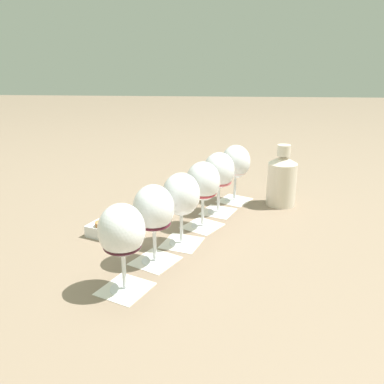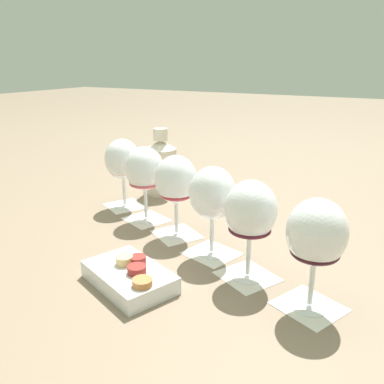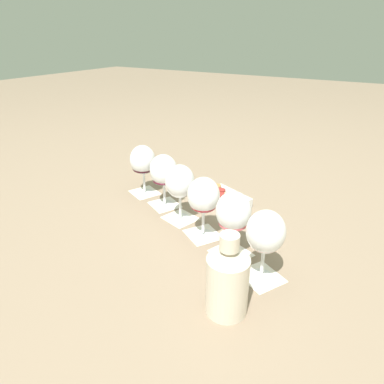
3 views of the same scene
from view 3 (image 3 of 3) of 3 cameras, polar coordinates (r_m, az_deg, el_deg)
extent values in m
plane|color=#7F6B56|center=(1.12, 0.22, -5.69)|extent=(8.00, 8.00, 0.00)
cube|color=silver|center=(0.93, 11.42, -13.64)|extent=(0.13, 0.13, 0.00)
cube|color=silver|center=(1.00, 6.53, -10.04)|extent=(0.13, 0.13, 0.00)
cube|color=silver|center=(1.08, 1.83, -7.07)|extent=(0.14, 0.13, 0.00)
cube|color=silver|center=(1.17, -1.95, -4.35)|extent=(0.12, 0.12, 0.00)
cube|color=silver|center=(1.26, -4.55, -2.09)|extent=(0.13, 0.13, 0.00)
cube|color=silver|center=(1.36, -7.87, -0.06)|extent=(0.13, 0.13, 0.00)
cylinder|color=white|center=(0.93, 11.44, -13.47)|extent=(0.06, 0.06, 0.01)
cylinder|color=white|center=(0.90, 11.68, -11.29)|extent=(0.01, 0.01, 0.08)
ellipsoid|color=white|center=(0.85, 12.20, -6.49)|extent=(0.10, 0.10, 0.11)
ellipsoid|color=pink|center=(0.87, 12.02, -8.09)|extent=(0.08, 0.08, 0.04)
cylinder|color=white|center=(1.00, 6.54, -9.86)|extent=(0.06, 0.06, 0.01)
cylinder|color=white|center=(0.98, 6.66, -7.76)|extent=(0.01, 0.01, 0.08)
ellipsoid|color=white|center=(0.93, 6.93, -3.18)|extent=(0.10, 0.10, 0.11)
ellipsoid|color=#CD525D|center=(0.95, 6.81, -5.20)|extent=(0.08, 0.08, 0.02)
cylinder|color=white|center=(1.08, 1.83, -6.90)|extent=(0.06, 0.06, 0.01)
cylinder|color=white|center=(1.05, 1.87, -4.88)|extent=(0.01, 0.01, 0.08)
ellipsoid|color=white|center=(1.01, 1.94, -0.54)|extent=(0.10, 0.10, 0.11)
ellipsoid|color=maroon|center=(1.03, 1.91, -2.19)|extent=(0.08, 0.08, 0.03)
cylinder|color=white|center=(1.17, -1.95, -4.20)|extent=(0.06, 0.06, 0.01)
cylinder|color=white|center=(1.14, -1.98, -2.29)|extent=(0.01, 0.01, 0.08)
ellipsoid|color=white|center=(1.11, -2.05, 1.79)|extent=(0.10, 0.10, 0.11)
ellipsoid|color=maroon|center=(1.12, -2.03, 0.55)|extent=(0.08, 0.08, 0.05)
cylinder|color=white|center=(1.26, -4.55, -1.94)|extent=(0.06, 0.06, 0.01)
cylinder|color=white|center=(1.24, -4.62, -0.14)|extent=(0.01, 0.01, 0.08)
ellipsoid|color=white|center=(1.20, -4.77, 3.68)|extent=(0.10, 0.10, 0.11)
ellipsoid|color=#4F1726|center=(1.22, -4.70, 1.99)|extent=(0.08, 0.08, 0.02)
cylinder|color=white|center=(1.36, -7.88, 0.08)|extent=(0.06, 0.06, 0.01)
cylinder|color=white|center=(1.34, -7.98, 1.77)|extent=(0.01, 0.01, 0.08)
ellipsoid|color=white|center=(1.31, -8.22, 5.34)|extent=(0.10, 0.10, 0.11)
ellipsoid|color=#330F19|center=(1.32, -8.12, 3.91)|extent=(0.08, 0.08, 0.03)
cylinder|color=beige|center=(0.78, 5.87, -15.21)|extent=(0.10, 0.10, 0.14)
cone|color=beige|center=(0.73, 6.16, -10.25)|extent=(0.10, 0.10, 0.03)
cylinder|color=beige|center=(0.72, 6.27, -8.28)|extent=(0.04, 0.04, 0.04)
cube|color=silver|center=(1.27, 5.58, -1.10)|extent=(0.20, 0.16, 0.03)
cylinder|color=maroon|center=(1.24, 5.05, -0.63)|extent=(0.03, 0.03, 0.01)
cylinder|color=#B2703D|center=(1.31, 4.14, 0.89)|extent=(0.03, 0.03, 0.01)
cylinder|color=maroon|center=(1.27, 4.85, 0.13)|extent=(0.03, 0.03, 0.01)
cylinder|color=#DBB775|center=(1.24, 6.17, -0.52)|extent=(0.03, 0.03, 0.02)
camera|label=1|loc=(1.71, -34.48, 17.60)|focal=38.00mm
camera|label=2|loc=(1.81, 1.28, 19.57)|focal=38.00mm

